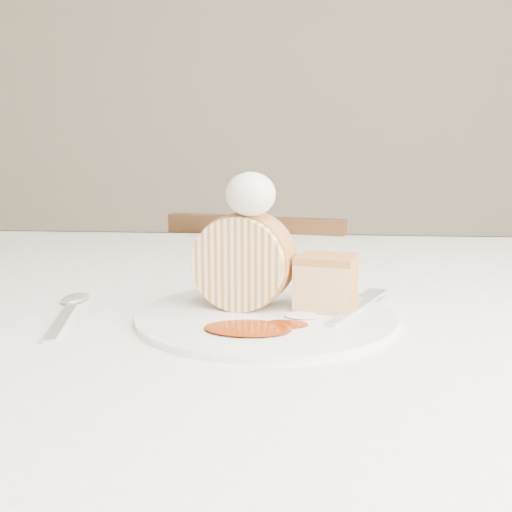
{
  "coord_description": "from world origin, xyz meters",
  "views": [
    {
      "loc": [
        -0.0,
        -0.44,
        0.9
      ],
      "look_at": [
        -0.05,
        0.07,
        0.81
      ],
      "focal_mm": 40.0,
      "sensor_mm": 36.0,
      "label": 1
    }
  ],
  "objects": [
    {
      "name": "caramel_drizzle",
      "position": [
        -0.06,
        0.07,
        0.89
      ],
      "size": [
        0.02,
        0.02,
        0.01
      ],
      "primitive_type": "ellipsoid",
      "color": "#882605",
      "rests_on": "whipped_cream"
    },
    {
      "name": "whipped_cream",
      "position": [
        -0.05,
        0.07,
        0.86
      ],
      "size": [
        0.05,
        0.05,
        0.04
      ],
      "primitive_type": "ellipsoid",
      "color": "white",
      "rests_on": "roulade_slice"
    },
    {
      "name": "spoon",
      "position": [
        -0.22,
        0.03,
        0.75
      ],
      "size": [
        0.06,
        0.15,
        0.0
      ],
      "primitive_type": "cube",
      "rotation": [
        0.0,
        0.0,
        0.25
      ],
      "color": "silver",
      "rests_on": "table"
    },
    {
      "name": "table",
      "position": [
        0.0,
        0.2,
        0.66
      ],
      "size": [
        1.4,
        0.9,
        0.75
      ],
      "color": "white",
      "rests_on": "ground"
    },
    {
      "name": "caramel_pool",
      "position": [
        -0.05,
        0.01,
        0.76
      ],
      "size": [
        0.08,
        0.06,
        0.0
      ],
      "primitive_type": null,
      "rotation": [
        0.0,
        0.0,
        -0.24
      ],
      "color": "#882605",
      "rests_on": "plate"
    },
    {
      "name": "fork",
      "position": [
        0.04,
        0.07,
        0.76
      ],
      "size": [
        0.08,
        0.14,
        0.0
      ],
      "primitive_type": "cube",
      "rotation": [
        0.0,
        0.0,
        -0.44
      ],
      "color": "silver",
      "rests_on": "plate"
    },
    {
      "name": "plate",
      "position": [
        -0.04,
        0.06,
        0.75
      ],
      "size": [
        0.29,
        0.29,
        0.01
      ],
      "primitive_type": "cylinder",
      "rotation": [
        0.0,
        0.0,
        -0.24
      ],
      "color": "white",
      "rests_on": "table"
    },
    {
      "name": "roulade_slice",
      "position": [
        -0.06,
        0.08,
        0.8
      ],
      "size": [
        0.1,
        0.06,
        0.09
      ],
      "primitive_type": "cylinder",
      "rotation": [
        1.57,
        0.0,
        -0.2
      ],
      "color": "beige",
      "rests_on": "plate"
    },
    {
      "name": "cake_chunk",
      "position": [
        0.02,
        0.08,
        0.78
      ],
      "size": [
        0.06,
        0.06,
        0.04
      ],
      "primitive_type": "cube",
      "rotation": [
        0.0,
        0.0,
        -0.24
      ],
      "color": "#C6834B",
      "rests_on": "plate"
    },
    {
      "name": "chair_far",
      "position": [
        -0.09,
        0.77,
        0.45
      ],
      "size": [
        0.45,
        0.45,
        0.78
      ],
      "rotation": [
        0.0,
        0.0,
        2.89
      ],
      "color": "brown",
      "rests_on": "ground"
    }
  ]
}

